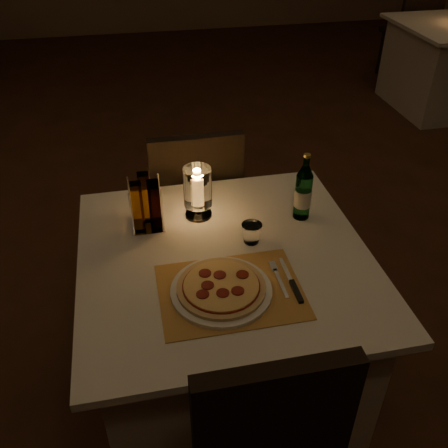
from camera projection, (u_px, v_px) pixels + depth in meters
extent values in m
cube|color=#432415|center=(209.00, 271.00, 2.79)|extent=(8.00, 10.00, 0.02)
cube|color=silver|center=(225.00, 332.00, 1.94)|extent=(0.88, 0.88, 0.71)
cube|color=silver|center=(225.00, 259.00, 1.73)|extent=(1.00, 1.00, 0.03)
cube|color=black|center=(275.00, 422.00, 1.26)|extent=(0.42, 0.05, 0.42)
cube|color=black|center=(193.00, 200.00, 2.52)|extent=(0.42, 0.42, 0.05)
cube|color=black|center=(197.00, 179.00, 2.24)|extent=(0.42, 0.05, 0.42)
cylinder|color=black|center=(220.00, 216.00, 2.82)|extent=(0.03, 0.03, 0.44)
cylinder|color=black|center=(160.00, 223.00, 2.77)|extent=(0.03, 0.03, 0.44)
cylinder|color=black|center=(232.00, 253.00, 2.55)|extent=(0.03, 0.03, 0.44)
cylinder|color=black|center=(166.00, 262.00, 2.50)|extent=(0.03, 0.03, 0.44)
cube|color=#C58C44|center=(231.00, 291.00, 1.57)|extent=(0.45, 0.34, 0.00)
cylinder|color=white|center=(221.00, 291.00, 1.56)|extent=(0.32, 0.32, 0.01)
cylinder|color=#D8B77F|center=(221.00, 287.00, 1.55)|extent=(0.28, 0.28, 0.01)
cylinder|color=maroon|center=(221.00, 286.00, 1.55)|extent=(0.24, 0.24, 0.00)
cylinder|color=#EACC7F|center=(221.00, 285.00, 1.55)|extent=(0.24, 0.24, 0.00)
cylinder|color=maroon|center=(243.00, 274.00, 1.58)|extent=(0.04, 0.04, 0.00)
cylinder|color=maroon|center=(220.00, 275.00, 1.58)|extent=(0.04, 0.04, 0.00)
cylinder|color=maroon|center=(205.00, 273.00, 1.59)|extent=(0.04, 0.04, 0.00)
cylinder|color=maroon|center=(208.00, 285.00, 1.54)|extent=(0.04, 0.04, 0.00)
cylinder|color=maroon|center=(203.00, 294.00, 1.51)|extent=(0.04, 0.04, 0.00)
cylinder|color=maroon|center=(223.00, 293.00, 1.51)|extent=(0.04, 0.04, 0.00)
cylinder|color=maroon|center=(238.00, 291.00, 1.52)|extent=(0.04, 0.04, 0.00)
cube|color=silver|center=(281.00, 283.00, 1.60)|extent=(0.01, 0.14, 0.00)
cube|color=silver|center=(273.00, 266.00, 1.66)|extent=(0.02, 0.05, 0.00)
cube|color=black|center=(296.00, 291.00, 1.56)|extent=(0.02, 0.10, 0.01)
cube|color=silver|center=(286.00, 270.00, 1.65)|extent=(0.01, 0.12, 0.00)
cylinder|color=#56A064|center=(303.00, 197.00, 1.86)|extent=(0.06, 0.06, 0.18)
cylinder|color=#56A064|center=(307.00, 161.00, 1.77)|extent=(0.02, 0.02, 0.03)
cylinder|color=gold|center=(307.00, 156.00, 1.76)|extent=(0.03, 0.03, 0.01)
cylinder|color=silver|center=(303.00, 198.00, 1.86)|extent=(0.06, 0.06, 0.07)
cylinder|color=white|center=(198.00, 214.00, 1.92)|extent=(0.10, 0.10, 0.01)
cylinder|color=white|center=(198.00, 209.00, 1.90)|extent=(0.02, 0.02, 0.04)
cylinder|color=white|center=(197.00, 187.00, 1.84)|extent=(0.11, 0.11, 0.15)
cylinder|color=white|center=(198.00, 190.00, 1.85)|extent=(0.03, 0.03, 0.11)
ellipsoid|color=orange|center=(197.00, 174.00, 1.81)|extent=(0.02, 0.02, 0.03)
cube|color=white|center=(148.00, 225.00, 1.86)|extent=(0.12, 0.12, 0.01)
cylinder|color=white|center=(131.00, 215.00, 1.75)|extent=(0.01, 0.01, 0.18)
cylinder|color=white|center=(163.00, 211.00, 1.77)|extent=(0.01, 0.01, 0.18)
cylinder|color=white|center=(130.00, 198.00, 1.84)|extent=(0.01, 0.01, 0.18)
cylinder|color=white|center=(160.00, 195.00, 1.86)|extent=(0.01, 0.01, 0.18)
cube|color=#BF8C33|center=(138.00, 208.00, 1.77)|extent=(0.04, 0.04, 0.20)
cube|color=#3F1E14|center=(155.00, 206.00, 1.78)|extent=(0.04, 0.04, 0.20)
cube|color=#BF8C33|center=(145.00, 198.00, 1.82)|extent=(0.04, 0.04, 0.20)
cube|color=black|center=(407.00, 33.00, 5.05)|extent=(0.42, 0.42, 0.05)
cube|color=black|center=(422.00, 13.00, 4.76)|extent=(0.42, 0.05, 0.42)
cylinder|color=black|center=(409.00, 51.00, 5.35)|extent=(0.03, 0.03, 0.44)
cylinder|color=black|center=(380.00, 53.00, 5.29)|extent=(0.03, 0.03, 0.44)
cylinder|color=black|center=(426.00, 61.00, 5.08)|extent=(0.03, 0.03, 0.44)
cylinder|color=black|center=(395.00, 63.00, 5.02)|extent=(0.03, 0.03, 0.44)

